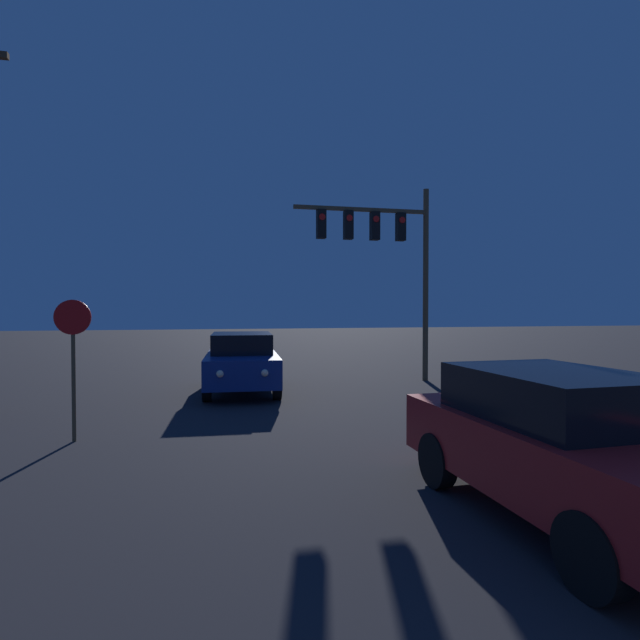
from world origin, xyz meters
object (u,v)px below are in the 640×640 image
Objects in this scene: traffic_signal_mast at (386,246)px; car_far at (242,361)px; stop_sign at (73,345)px; car_near at (563,442)px.

car_far is at bearing -168.37° from traffic_signal_mast.
car_far is at bearing 55.70° from stop_sign.
car_near is at bearing -98.69° from traffic_signal_mast.
traffic_signal_mast is (4.67, 0.96, 3.52)m from car_far.
traffic_signal_mast is at bearing -101.12° from car_near.
car_near is 11.12m from traffic_signal_mast.
stop_sign is at bearing -144.14° from traffic_signal_mast.
car_far is (-3.07, 9.47, 0.00)m from car_near.
traffic_signal_mast reaches higher than stop_sign.
stop_sign is (-7.91, -5.72, -2.66)m from traffic_signal_mast.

